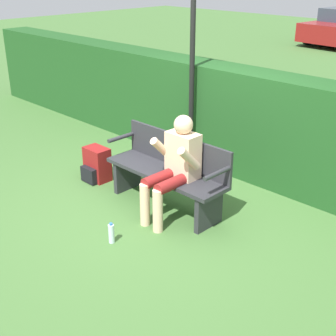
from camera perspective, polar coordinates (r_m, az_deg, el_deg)
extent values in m
plane|color=#426B33|center=(5.61, -0.37, -4.69)|extent=(40.00, 40.00, 0.00)
cube|color=#1E4C1E|center=(6.40, 9.22, 5.54)|extent=(12.00, 0.55, 1.41)
cube|color=#2D2D33|center=(5.42, -0.38, -0.61)|extent=(1.59, 0.45, 0.05)
cube|color=#2D2D33|center=(5.47, 1.16, 2.13)|extent=(1.59, 0.04, 0.39)
cube|color=#2D2D33|center=(5.97, -4.96, -0.74)|extent=(0.06, 0.41, 0.42)
cube|color=#2D2D33|center=(5.11, 4.99, -5.16)|extent=(0.06, 0.41, 0.42)
cylinder|color=#2D2D33|center=(5.85, -5.73, 3.74)|extent=(0.05, 0.41, 0.05)
cylinder|color=#2D2D33|center=(4.85, 6.04, -0.64)|extent=(0.05, 0.41, 0.05)
cube|color=beige|center=(5.18, 1.84, 1.59)|extent=(0.37, 0.22, 0.52)
sphere|color=beige|center=(5.06, 1.89, 5.30)|extent=(0.21, 0.21, 0.21)
cylinder|color=maroon|center=(5.17, -0.87, -1.16)|extent=(0.13, 0.49, 0.13)
cylinder|color=maroon|center=(5.05, 0.73, -1.84)|extent=(0.13, 0.49, 0.13)
cylinder|color=beige|center=(5.13, -2.83, -4.48)|extent=(0.11, 0.11, 0.49)
cylinder|color=beige|center=(5.00, -1.26, -5.25)|extent=(0.11, 0.11, 0.49)
cylinder|color=beige|center=(5.21, -0.76, 2.37)|extent=(0.09, 0.32, 0.32)
cylinder|color=beige|center=(4.95, 2.59, 1.15)|extent=(0.09, 0.32, 0.32)
cube|color=maroon|center=(6.27, -8.61, 0.51)|extent=(0.34, 0.22, 0.45)
cube|color=black|center=(6.24, -9.64, -0.85)|extent=(0.25, 0.08, 0.20)
cylinder|color=silver|center=(4.91, -6.92, -7.96)|extent=(0.06, 0.06, 0.21)
cylinder|color=#2D66B2|center=(4.85, -6.98, -6.80)|extent=(0.03, 0.03, 0.02)
cylinder|color=black|center=(6.31, 2.95, 11.97)|extent=(0.07, 0.07, 2.77)
cylinder|color=black|center=(17.82, 16.77, 15.16)|extent=(0.24, 0.61, 0.59)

